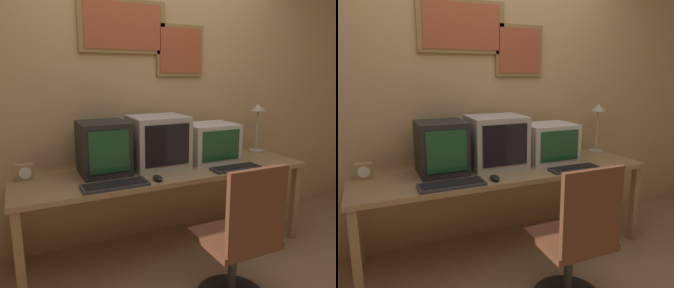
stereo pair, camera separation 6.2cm
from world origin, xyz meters
TOP-DOWN VIEW (x-y plane):
  - wall_back at (-0.00, 1.30)m, footprint 8.00×0.08m
  - desk at (0.00, 0.88)m, footprint 2.33×0.62m
  - monitor_left at (-0.48, 1.00)m, footprint 0.36×0.37m
  - monitor_center at (-0.04, 0.99)m, footprint 0.44×0.38m
  - monitor_right at (0.45, 0.98)m, footprint 0.43×0.36m
  - keyboard_main at (-0.49, 0.67)m, footprint 0.45×0.17m
  - keyboard_side at (0.50, 0.66)m, footprint 0.41×0.13m
  - mouse_near_keyboard at (-0.18, 0.67)m, footprint 0.06×0.12m
  - desk_clock at (-1.04, 1.09)m, footprint 0.12×0.07m
  - desk_lamp at (1.05, 1.09)m, footprint 0.15×0.15m
  - office_chair at (0.13, 0.10)m, footprint 0.46×0.46m

SIDE VIEW (x-z plane):
  - office_chair at x=0.13m, z-range -0.07..0.88m
  - desk at x=0.00m, z-range 0.29..1.00m
  - keyboard_main at x=-0.49m, z-range 0.71..0.74m
  - keyboard_side at x=0.50m, z-range 0.71..0.74m
  - mouse_near_keyboard at x=-0.18m, z-range 0.71..0.75m
  - desk_clock at x=-1.04m, z-range 0.71..0.83m
  - monitor_right at x=0.45m, z-range 0.71..1.04m
  - monitor_left at x=-0.48m, z-range 0.71..1.11m
  - monitor_center at x=-0.04m, z-range 0.71..1.13m
  - desk_lamp at x=1.05m, z-range 0.81..1.28m
  - wall_back at x=0.00m, z-range 0.01..2.61m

